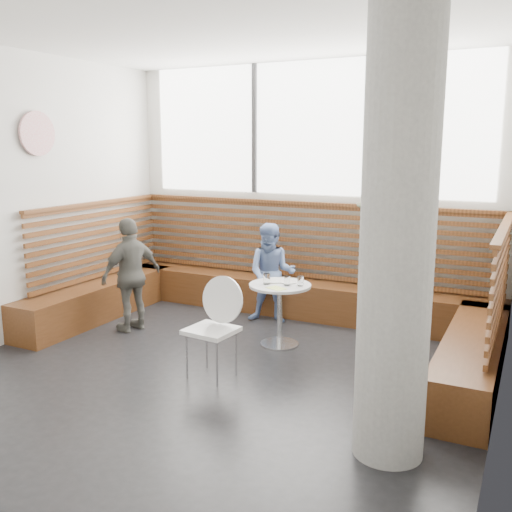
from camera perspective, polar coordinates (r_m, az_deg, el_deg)
The scene contains 15 objects.
room at distance 5.17m, azimuth -4.92°, elevation 4.63°, with size 5.00×5.00×3.20m.
booth at distance 6.95m, azimuth 2.84°, elevation -3.69°, with size 5.00×2.50×1.44m.
concrete_column at distance 3.92m, azimuth 13.97°, elevation 2.23°, with size 0.50×0.50×3.20m, color gray.
wall_art at distance 7.02m, azimuth -21.03°, elevation 11.36°, with size 0.50×0.50×0.03m, color white.
cafe_table at distance 6.23m, azimuth 2.41°, elevation -4.58°, with size 0.67×0.67×0.69m.
cafe_chair at distance 5.44m, azimuth -4.11°, elevation -6.29°, with size 0.45×0.44×0.95m.
adult_man at distance 5.90m, azimuth 13.07°, elevation -1.58°, with size 1.18×0.68×1.83m, color #505639.
child_back at distance 7.02m, azimuth 1.59°, elevation -1.74°, with size 0.60×0.47×1.24m, color #728DC6.
child_left at distance 6.86m, azimuth -12.35°, elevation -1.85°, with size 0.79×0.33×1.35m, color #5E5D55.
plate_near at distance 6.28m, azimuth 1.76°, elevation -2.52°, with size 0.21×0.21×0.01m, color white.
plate_far at distance 6.25m, azimuth 3.26°, elevation -2.62°, with size 0.19×0.19×0.01m, color white.
glass_left at distance 6.17m, azimuth 1.06°, elevation -2.29°, with size 0.08×0.08×0.12m, color white.
glass_mid at distance 6.11m, azimuth 3.13°, elevation -2.50°, with size 0.07×0.07×0.10m, color white.
glass_right at distance 6.12m, azimuth 4.47°, elevation -2.50°, with size 0.07×0.07×0.11m, color white.
menu_card at distance 6.00m, azimuth 2.06°, elevation -3.24°, with size 0.20×0.14×0.00m, color #A5C64C.
Camera 1 is at (2.67, -4.39, 2.19)m, focal length 40.00 mm.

